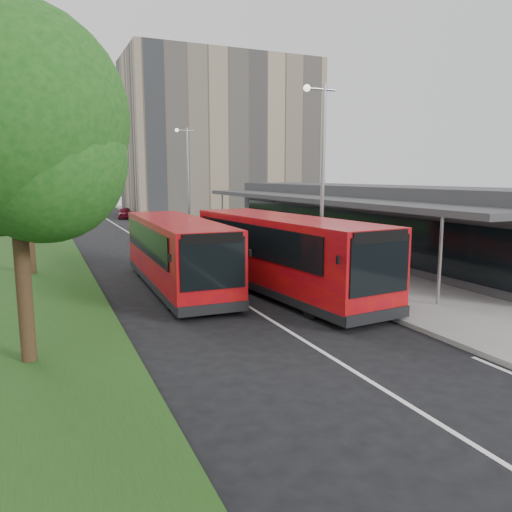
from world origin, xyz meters
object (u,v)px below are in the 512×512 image
Objects in this scene: tree_mid at (25,165)px; car_far at (92,211)px; bollard at (210,230)px; lamp_post_far at (187,173)px; litter_bin at (265,245)px; bus_main at (284,255)px; car_near at (125,213)px; lamp_post_near at (321,172)px; bus_second at (177,253)px; tree_far at (29,174)px; tree_near at (12,135)px.

tree_mid is 2.34× the size of car_far.
tree_mid is 7.11× the size of bollard.
lamp_post_far is 8.51× the size of litter_bin.
litter_bin is (3.16, 8.63, -0.92)m from bus_main.
bus_main is (-2.11, -20.88, -3.18)m from lamp_post_far.
lamp_post_far is 2.23× the size of car_near.
lamp_post_near reaches higher than car_far.
lamp_post_far reaches higher than bus_second.
litter_bin is at bearing 64.07° from bus_main.
tree_far is at bearing 137.14° from litter_bin.
tree_mid is 15.43m from bollard.
lamp_post_near is 6.75m from bus_second.
lamp_post_near is 16.69m from bollard.
tree_mid reaches higher than bus_main.
lamp_post_far is at bearing 65.96° from tree_near.
bollard is (-0.51, 8.43, 0.07)m from litter_bin.
tree_mid is 13.18m from lamp_post_near.
lamp_post_far reaches higher than car_far.
car_near is (8.93, 29.73, -4.39)m from tree_mid.
bus_second is at bearing 138.50° from bus_main.
car_near is 6.23m from car_far.
bus_second is at bearing -114.86° from car_far.
car_far is at bearing 80.14° from tree_mid.
tree_near is 12.20m from lamp_post_near.
bus_second is at bearing -107.17° from lamp_post_far.
tree_near is 9.48m from bus_second.
lamp_post_far is 5.57m from bollard.
tree_far is 20.26m from car_near.
litter_bin is 0.26× the size of car_near.
car_far is at bearing 90.43° from bus_second.
bollard reaches higher than car_far.
bus_main is 43.34m from car_far.
tree_near is 0.79× the size of bus_main.
lamp_post_near is (11.13, -7.05, -0.28)m from tree_mid.
bus_second is (5.47, -5.38, -3.56)m from tree_mid.
tree_far is at bearing 90.00° from tree_near.
bollard is (11.67, -2.87, -3.97)m from tree_far.
tree_far reaches higher than litter_bin.
lamp_post_near is 3.92m from bus_main.
lamp_post_far is at bearing -74.15° from car_near.
tree_near is 2.37× the size of car_near.
bus_main is 9.24m from litter_bin.
bus_main is (9.02, -19.93, -3.13)m from tree_far.
tree_near is at bearing -114.04° from lamp_post_far.
tree_far is at bearing -108.34° from car_near.
tree_far reaches higher than bus_second.
bollard reaches higher than litter_bin.
tree_mid is at bearing -141.95° from bollard.
tree_far is 2.18× the size of car_far.
tree_near reaches higher than bollard.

